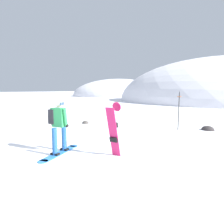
% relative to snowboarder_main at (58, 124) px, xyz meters
% --- Properties ---
extents(ground_plane, '(300.00, 300.00, 0.00)m').
position_rel_snowboarder_main_xyz_m(ground_plane, '(-0.09, -0.33, -0.92)').
color(ground_plane, white).
extents(ridge_peak_main, '(34.31, 30.88, 14.69)m').
position_rel_snowboarder_main_xyz_m(ridge_peak_main, '(1.04, 33.99, -0.92)').
color(ridge_peak_main, white).
rests_on(ridge_peak_main, ground).
extents(ridge_peak_far, '(28.28, 25.45, 10.21)m').
position_rel_snowboarder_main_xyz_m(ridge_peak_far, '(-26.62, 45.27, -0.92)').
color(ridge_peak_far, white).
rests_on(ridge_peak_far, ground).
extents(snowboarder_main, '(0.67, 1.80, 1.71)m').
position_rel_snowboarder_main_xyz_m(snowboarder_main, '(0.00, 0.00, 0.00)').
color(snowboarder_main, blue).
rests_on(snowboarder_main, ground).
extents(spare_snowboard, '(0.28, 0.42, 1.62)m').
position_rel_snowboarder_main_xyz_m(spare_snowboard, '(1.59, 0.70, -0.10)').
color(spare_snowboard, '#D11E5B').
rests_on(spare_snowboard, ground).
extents(piste_marker_near, '(0.20, 0.20, 1.90)m').
position_rel_snowboarder_main_xyz_m(piste_marker_near, '(2.11, 5.60, 0.17)').
color(piste_marker_near, black).
rests_on(piste_marker_near, ground).
extents(rock_dark, '(0.43, 0.37, 0.30)m').
position_rel_snowboarder_main_xyz_m(rock_dark, '(-2.89, 4.42, -0.92)').
color(rock_dark, '#4C4742').
rests_on(rock_dark, ground).
extents(rock_mid, '(0.60, 0.51, 0.42)m').
position_rel_snowboarder_main_xyz_m(rock_mid, '(3.33, 6.39, -0.92)').
color(rock_mid, '#383333').
rests_on(rock_mid, ground).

